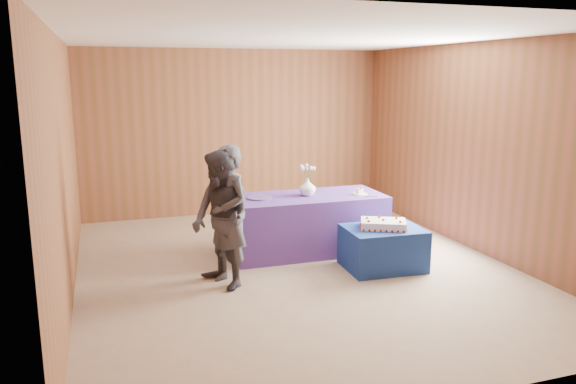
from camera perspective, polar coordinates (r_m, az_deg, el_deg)
name	(u,v)px	position (r m, az deg, el deg)	size (l,w,h in m)	color
ground	(295,268)	(6.82, 0.75, -7.74)	(6.00, 6.00, 0.00)	gray
room_shell	(296,118)	(6.44, 0.80, 7.54)	(5.04, 6.04, 2.72)	brown
cake_table	(383,248)	(6.84, 9.60, -5.63)	(0.90, 0.70, 0.50)	navy
serving_table	(307,224)	(7.35, 1.91, -3.23)	(2.00, 0.90, 0.75)	#4E348F
sheet_cake	(383,224)	(6.75, 9.65, -3.24)	(0.65, 0.57, 0.13)	white
vase	(307,187)	(7.26, 1.98, 0.52)	(0.22, 0.22, 0.22)	white
flower_spray	(308,168)	(7.21, 2.00, 2.47)	(0.21, 0.21, 0.16)	#2A6A2C
platter	(260,198)	(7.10, -2.89, -0.58)	(0.32, 0.32, 0.02)	#58478E
plate	(360,194)	(7.40, 7.30, -0.19)	(0.20, 0.20, 0.01)	silver
cake_slice	(360,191)	(7.39, 7.32, 0.10)	(0.08, 0.07, 0.09)	white
knife	(368,197)	(7.26, 8.08, -0.48)	(0.26, 0.02, 0.00)	silver
guest_left	(228,216)	(6.15, -6.13, -2.42)	(0.57, 0.37, 1.55)	#393943
guest_right	(221,220)	(6.07, -6.80, -2.87)	(0.73, 0.57, 1.50)	#32313A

